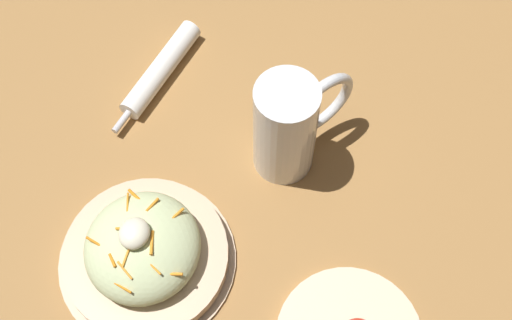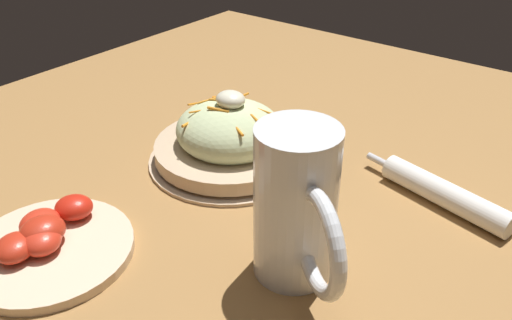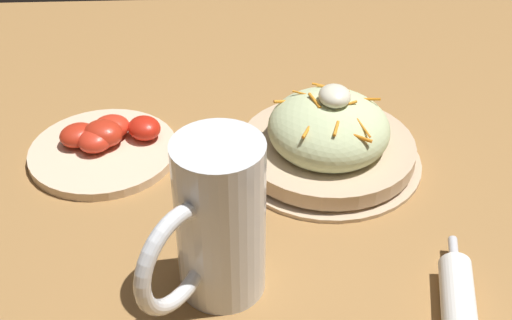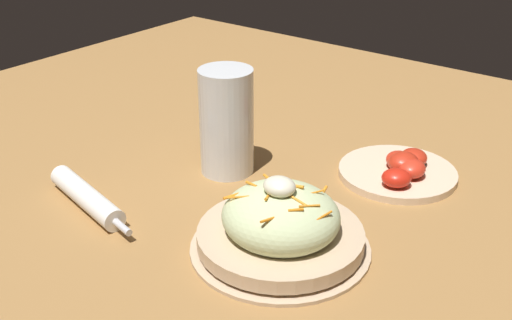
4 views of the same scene
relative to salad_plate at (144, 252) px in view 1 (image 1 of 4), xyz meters
name	(u,v)px [view 1 (image 1 of 4)]	position (x,y,z in m)	size (l,w,h in m)	color
ground_plane	(278,150)	(0.21, -0.12, -0.03)	(1.43, 1.43, 0.00)	#9E703D
salad_plate	(144,252)	(0.00, 0.00, 0.00)	(0.23, 0.23, 0.10)	#D1B28E
beer_mug	(288,129)	(0.20, -0.13, 0.04)	(0.14, 0.12, 0.17)	white
napkin_roll	(161,70)	(0.28, 0.08, -0.02)	(0.21, 0.07, 0.03)	white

